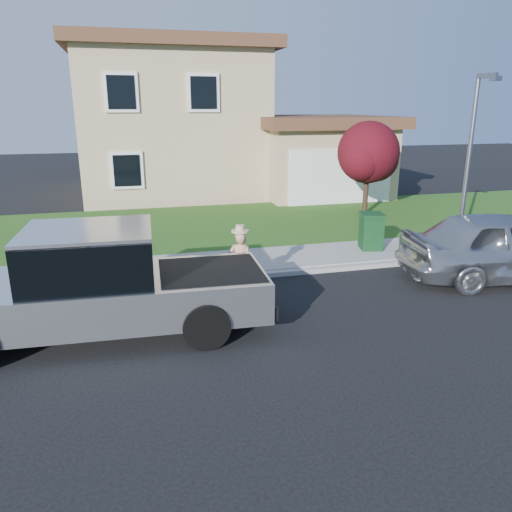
{
  "coord_description": "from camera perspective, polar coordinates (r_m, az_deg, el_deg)",
  "views": [
    {
      "loc": [
        -2.33,
        -8.45,
        4.12
      ],
      "look_at": [
        0.13,
        0.88,
        1.2
      ],
      "focal_mm": 35.0,
      "sensor_mm": 36.0,
      "label": 1
    }
  ],
  "objects": [
    {
      "name": "curb",
      "position": [
        12.5,
        1.47,
        -2.11
      ],
      "size": [
        40.0,
        0.2,
        0.12
      ],
      "primitive_type": "cube",
      "color": "gray",
      "rests_on": "ground"
    },
    {
      "name": "lawn",
      "position": [
        17.74,
        -3.58,
        3.56
      ],
      "size": [
        40.0,
        7.0,
        0.1
      ],
      "primitive_type": "cube",
      "color": "#224C15",
      "rests_on": "ground"
    },
    {
      "name": "pickup_truck",
      "position": [
        9.58,
        -17.41,
        -3.28
      ],
      "size": [
        6.3,
        2.54,
        2.04
      ],
      "rotation": [
        0.0,
        0.0,
        -0.05
      ],
      "color": "black",
      "rests_on": "ground"
    },
    {
      "name": "woman",
      "position": [
        11.16,
        -1.8,
        -0.67
      ],
      "size": [
        0.61,
        0.49,
        1.61
      ],
      "rotation": [
        0.0,
        0.0,
        2.84
      ],
      "color": "tan",
      "rests_on": "ground"
    },
    {
      "name": "house",
      "position": [
        25.11,
        -6.65,
        14.57
      ],
      "size": [
        14.0,
        11.3,
        6.85
      ],
      "color": "tan",
      "rests_on": "ground"
    },
    {
      "name": "ornamental_tree",
      "position": [
        19.42,
        12.77,
        11.15
      ],
      "size": [
        2.54,
        2.29,
        3.49
      ],
      "color": "black",
      "rests_on": "lawn"
    },
    {
      "name": "sidewalk",
      "position": [
        13.51,
        0.17,
        -0.58
      ],
      "size": [
        40.0,
        2.0,
        0.15
      ],
      "primitive_type": "cube",
      "color": "gray",
      "rests_on": "ground"
    },
    {
      "name": "ground",
      "position": [
        9.68,
        0.56,
        -8.34
      ],
      "size": [
        80.0,
        80.0,
        0.0
      ],
      "primitive_type": "plane",
      "color": "black",
      "rests_on": "ground"
    },
    {
      "name": "street_lamp",
      "position": [
        14.17,
        23.29,
        10.07
      ],
      "size": [
        0.32,
        0.64,
        4.87
      ],
      "rotation": [
        0.0,
        0.0,
        0.25
      ],
      "color": "slate",
      "rests_on": "ground"
    },
    {
      "name": "sedan",
      "position": [
        13.48,
        26.76,
        1.0
      ],
      "size": [
        5.27,
        2.74,
        1.71
      ],
      "primitive_type": "imported",
      "rotation": [
        0.0,
        0.0,
        1.42
      ],
      "color": "#A9ABB0",
      "rests_on": "ground"
    },
    {
      "name": "trash_bin",
      "position": [
        14.67,
        13.03,
        2.83
      ],
      "size": [
        0.79,
        0.86,
        1.04
      ],
      "rotation": [
        0.0,
        0.0,
        -0.24
      ],
      "color": "#0E3616",
      "rests_on": "sidewalk"
    }
  ]
}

